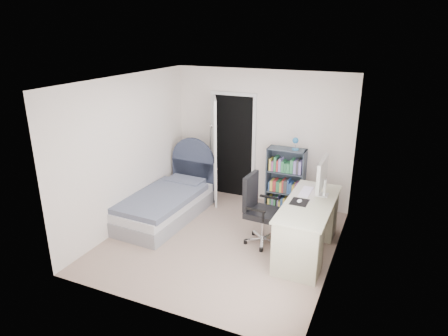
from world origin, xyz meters
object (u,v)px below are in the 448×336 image
at_px(bookcase, 286,183).
at_px(office_chair, 258,206).
at_px(floor_lamp, 211,166).
at_px(bed, 168,202).
at_px(desk, 308,225).
at_px(nightstand, 203,176).

bearing_deg(bookcase, office_chair, -94.35).
distance_m(floor_lamp, office_chair, 2.09).
xyz_separation_m(bed, office_chair, (1.74, -0.18, 0.33)).
xyz_separation_m(bed, floor_lamp, (0.24, 1.27, 0.32)).
bearing_deg(desk, office_chair, -179.51).
bearing_deg(bed, floor_lamp, 79.43).
relative_size(bed, bookcase, 1.43).
xyz_separation_m(bed, bookcase, (1.83, 1.05, 0.27)).
bearing_deg(bookcase, desk, -60.70).
relative_size(nightstand, floor_lamp, 0.42).
xyz_separation_m(nightstand, desk, (2.40, -1.31, 0.04)).
xyz_separation_m(nightstand, office_chair, (1.62, -1.32, 0.20)).
bearing_deg(desk, bed, 176.07).
distance_m(bed, floor_lamp, 1.33).
distance_m(floor_lamp, bookcase, 1.61).
distance_m(bookcase, office_chair, 1.24).
distance_m(bed, desk, 2.53).
xyz_separation_m(floor_lamp, bookcase, (1.59, -0.22, -0.05)).
xyz_separation_m(nightstand, floor_lamp, (0.12, 0.14, 0.19)).
bearing_deg(bed, office_chair, -5.90).
bearing_deg(bed, nightstand, 84.15).
xyz_separation_m(nightstand, bookcase, (1.71, -0.09, 0.14)).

